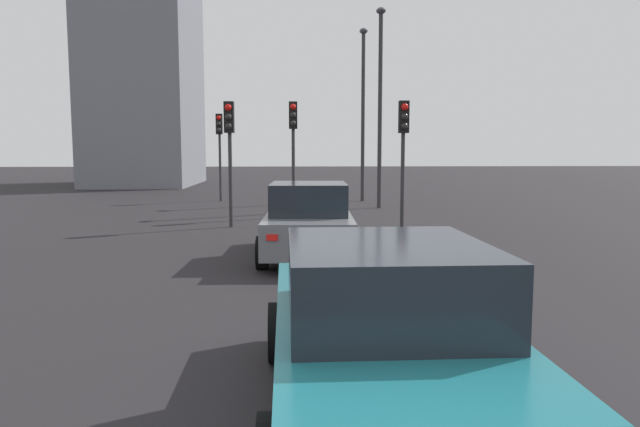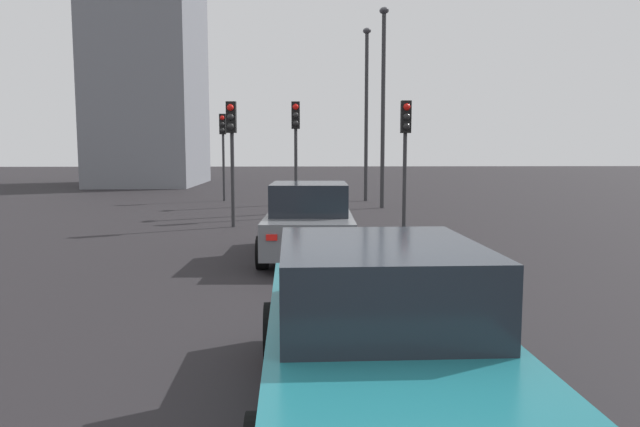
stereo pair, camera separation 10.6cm
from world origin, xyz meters
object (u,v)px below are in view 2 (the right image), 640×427
at_px(car_grey_lead, 309,222).
at_px(traffic_light_far_right, 232,137).
at_px(car_teal_second, 376,333).
at_px(traffic_light_near_right, 406,137).
at_px(traffic_light_near_left, 223,138).
at_px(street_lamp_far, 383,92).
at_px(traffic_light_far_left, 296,134).
at_px(street_lamp_kerbside, 366,101).

relative_size(car_grey_lead, traffic_light_far_right, 1.14).
bearing_deg(car_teal_second, traffic_light_near_right, -12.40).
bearing_deg(traffic_light_far_right, car_grey_lead, 27.87).
bearing_deg(traffic_light_near_right, car_grey_lead, -33.96).
height_order(traffic_light_near_left, traffic_light_far_right, traffic_light_near_left).
bearing_deg(traffic_light_near_right, street_lamp_far, 177.21).
xyz_separation_m(traffic_light_far_left, street_lamp_far, (3.09, -3.40, 1.71)).
relative_size(street_lamp_kerbside, street_lamp_far, 0.99).
relative_size(traffic_light_far_left, traffic_light_far_right, 1.06).
bearing_deg(traffic_light_near_left, car_teal_second, 12.01).
xyz_separation_m(street_lamp_kerbside, street_lamp_far, (-3.26, -0.26, 0.05)).
bearing_deg(traffic_light_near_left, traffic_light_near_right, 34.73).
xyz_separation_m(traffic_light_near_right, street_lamp_kerbside, (9.60, -0.04, 1.82)).
distance_m(traffic_light_near_left, traffic_light_near_right, 11.65).
xyz_separation_m(car_grey_lead, car_teal_second, (-7.47, -0.38, -0.02)).
bearing_deg(street_lamp_far, street_lamp_kerbside, 4.50).
relative_size(traffic_light_far_left, street_lamp_kerbside, 0.51).
bearing_deg(traffic_light_near_right, traffic_light_near_left, -147.04).
height_order(car_grey_lead, street_lamp_far, street_lamp_far).
bearing_deg(car_grey_lead, street_lamp_kerbside, -9.49).
bearing_deg(traffic_light_near_right, street_lamp_kerbside, 179.67).
height_order(car_grey_lead, traffic_light_far_right, traffic_light_far_right).
bearing_deg(car_teal_second, street_lamp_far, -9.24).
height_order(traffic_light_near_right, street_lamp_far, street_lamp_far).
xyz_separation_m(car_grey_lead, street_lamp_far, (10.55, -3.13, 3.76)).
bearing_deg(traffic_light_far_left, street_lamp_kerbside, 154.03).
bearing_deg(car_grey_lead, traffic_light_far_left, 4.39).
bearing_deg(traffic_light_far_right, street_lamp_far, 141.07).
bearing_deg(street_lamp_kerbside, traffic_light_near_right, 179.74).
distance_m(car_grey_lead, traffic_light_far_right, 5.72).
relative_size(traffic_light_near_right, street_lamp_kerbside, 0.48).
xyz_separation_m(traffic_light_near_right, traffic_light_far_left, (3.25, 3.10, 0.16)).
relative_size(car_teal_second, traffic_light_near_right, 1.18).
distance_m(car_grey_lead, car_teal_second, 7.48).
bearing_deg(traffic_light_far_right, traffic_light_far_left, 147.65).
relative_size(car_grey_lead, traffic_light_near_right, 1.15).
distance_m(traffic_light_near_right, traffic_light_far_left, 4.50).
bearing_deg(car_teal_second, street_lamp_kerbside, -7.24).
distance_m(car_grey_lead, street_lamp_kerbside, 14.58).
distance_m(car_teal_second, traffic_light_far_right, 12.82).
bearing_deg(car_teal_second, traffic_light_far_left, 1.95).
bearing_deg(street_lamp_far, traffic_light_near_right, 177.29).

